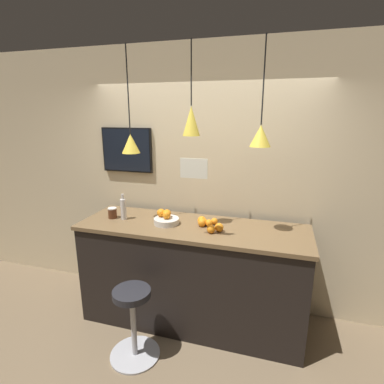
{
  "coord_description": "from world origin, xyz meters",
  "views": [
    {
      "loc": [
        0.8,
        -2.09,
        2.19
      ],
      "look_at": [
        0.0,
        0.6,
        1.44
      ],
      "focal_mm": 28.0,
      "sensor_mm": 36.0,
      "label": 1
    }
  ],
  "objects": [
    {
      "name": "pendant_lamp_middle",
      "position": [
        0.0,
        0.58,
        2.12
      ],
      "size": [
        0.16,
        0.16,
        0.82
      ],
      "color": "black"
    },
    {
      "name": "pendant_lamp_left",
      "position": [
        -0.62,
        0.58,
        1.9
      ],
      "size": [
        0.18,
        0.18,
        1.0
      ],
      "color": "black"
    },
    {
      "name": "spread_jar",
      "position": [
        -0.88,
        0.58,
        1.15
      ],
      "size": [
        0.09,
        0.09,
        0.11
      ],
      "color": "#562D19",
      "rests_on": "service_counter"
    },
    {
      "name": "ground_plane",
      "position": [
        0.0,
        0.0,
        0.0
      ],
      "size": [
        14.0,
        14.0,
        0.0
      ],
      "primitive_type": "plane",
      "color": "#756047"
    },
    {
      "name": "back_wall",
      "position": [
        0.0,
        1.08,
        1.45
      ],
      "size": [
        8.0,
        0.06,
        2.9
      ],
      "color": "beige",
      "rests_on": "ground_plane"
    },
    {
      "name": "pendant_lamp_right",
      "position": [
        0.62,
        0.58,
        2.0
      ],
      "size": [
        0.18,
        0.18,
        0.9
      ],
      "color": "black"
    },
    {
      "name": "orange_pile",
      "position": [
        0.17,
        0.6,
        1.13
      ],
      "size": [
        0.29,
        0.3,
        0.09
      ],
      "color": "orange",
      "rests_on": "service_counter"
    },
    {
      "name": "service_counter",
      "position": [
        0.0,
        0.6,
        0.55
      ],
      "size": [
        2.31,
        0.74,
        1.09
      ],
      "color": "black",
      "rests_on": "ground_plane"
    },
    {
      "name": "fruit_bowl",
      "position": [
        -0.27,
        0.58,
        1.15
      ],
      "size": [
        0.26,
        0.26,
        0.14
      ],
      "color": "beige",
      "rests_on": "service_counter"
    },
    {
      "name": "mounted_tv",
      "position": [
        -0.92,
        1.03,
        1.77
      ],
      "size": [
        0.62,
        0.04,
        0.51
      ],
      "color": "black"
    },
    {
      "name": "juice_bottle",
      "position": [
        -0.75,
        0.58,
        1.21
      ],
      "size": [
        0.06,
        0.06,
        0.28
      ],
      "color": "silver",
      "rests_on": "service_counter"
    },
    {
      "name": "hanging_menu_board",
      "position": [
        0.1,
        0.31,
        1.73
      ],
      "size": [
        0.24,
        0.01,
        0.17
      ],
      "color": "white"
    },
    {
      "name": "bar_stool",
      "position": [
        -0.36,
        -0.03,
        0.41
      ],
      "size": [
        0.46,
        0.46,
        0.68
      ],
      "color": "#B7B7BC",
      "rests_on": "ground_plane"
    }
  ]
}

